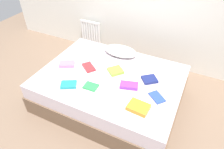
{
  "coord_description": "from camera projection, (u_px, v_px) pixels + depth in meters",
  "views": [
    {
      "loc": [
        1.0,
        -1.98,
        2.28
      ],
      "look_at": [
        0.0,
        0.05,
        0.48
      ],
      "focal_mm": 32.35,
      "sensor_mm": 36.0,
      "label": 1
    }
  ],
  "objects": [
    {
      "name": "ground_plane",
      "position": [
        111.0,
        100.0,
        3.16
      ],
      "size": [
        8.0,
        8.0,
        0.0
      ],
      "primitive_type": "plane",
      "color": "#7F6651"
    },
    {
      "name": "textbook_blue",
      "position": [
        157.0,
        97.0,
        2.49
      ],
      "size": [
        0.24,
        0.23,
        0.02
      ],
      "primitive_type": "cube",
      "rotation": [
        0.0,
        0.0,
        -0.69
      ],
      "color": "#2847B7",
      "rests_on": "bed"
    },
    {
      "name": "textbook_green",
      "position": [
        91.0,
        86.0,
        2.64
      ],
      "size": [
        0.18,
        0.14,
        0.02
      ],
      "primitive_type": "cube",
      "rotation": [
        0.0,
        0.0,
        0.03
      ],
      "color": "green",
      "rests_on": "bed"
    },
    {
      "name": "textbook_orange",
      "position": [
        138.0,
        107.0,
        2.34
      ],
      "size": [
        0.26,
        0.21,
        0.05
      ],
      "primitive_type": "cube",
      "rotation": [
        0.0,
        0.0,
        -0.08
      ],
      "color": "orange",
      "rests_on": "bed"
    },
    {
      "name": "textbook_lime",
      "position": [
        116.0,
        71.0,
        2.89
      ],
      "size": [
        0.26,
        0.27,
        0.04
      ],
      "primitive_type": "cube",
      "rotation": [
        0.0,
        0.0,
        0.86
      ],
      "color": "#8CC638",
      "rests_on": "bed"
    },
    {
      "name": "textbook_pink",
      "position": [
        67.0,
        64.0,
        3.01
      ],
      "size": [
        0.26,
        0.23,
        0.05
      ],
      "primitive_type": "cube",
      "rotation": [
        0.0,
        0.0,
        0.48
      ],
      "color": "pink",
      "rests_on": "bed"
    },
    {
      "name": "textbook_teal",
      "position": [
        69.0,
        85.0,
        2.66
      ],
      "size": [
        0.25,
        0.23,
        0.04
      ],
      "primitive_type": "cube",
      "rotation": [
        0.0,
        0.0,
        0.51
      ],
      "color": "teal",
      "rests_on": "bed"
    },
    {
      "name": "bed",
      "position": [
        111.0,
        89.0,
        3.0
      ],
      "size": [
        2.0,
        1.5,
        0.5
      ],
      "color": "brown",
      "rests_on": "ground"
    },
    {
      "name": "radiator",
      "position": [
        91.0,
        33.0,
        4.13
      ],
      "size": [
        0.43,
        0.04,
        0.52
      ],
      "color": "white",
      "rests_on": "ground"
    },
    {
      "name": "textbook_red",
      "position": [
        89.0,
        67.0,
        2.97
      ],
      "size": [
        0.26,
        0.24,
        0.03
      ],
      "primitive_type": "cube",
      "rotation": [
        0.0,
        0.0,
        -0.64
      ],
      "color": "red",
      "rests_on": "bed"
    },
    {
      "name": "pillow",
      "position": [
        121.0,
        51.0,
        3.22
      ],
      "size": [
        0.54,
        0.3,
        0.14
      ],
      "primitive_type": "ellipsoid",
      "color": "white",
      "rests_on": "bed"
    },
    {
      "name": "textbook_purple",
      "position": [
        129.0,
        85.0,
        2.64
      ],
      "size": [
        0.26,
        0.19,
        0.05
      ],
      "primitive_type": "cube",
      "rotation": [
        0.0,
        0.0,
        0.29
      ],
      "color": "purple",
      "rests_on": "bed"
    },
    {
      "name": "textbook_white",
      "position": [
        52.0,
        72.0,
        2.86
      ],
      "size": [
        0.2,
        0.14,
        0.05
      ],
      "primitive_type": "cube",
      "rotation": [
        0.0,
        0.0,
        0.1
      ],
      "color": "white",
      "rests_on": "bed"
    },
    {
      "name": "textbook_navy",
      "position": [
        149.0,
        79.0,
        2.75
      ],
      "size": [
        0.26,
        0.25,
        0.03
      ],
      "primitive_type": "cube",
      "rotation": [
        0.0,
        0.0,
        0.69
      ],
      "color": "navy",
      "rests_on": "bed"
    }
  ]
}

